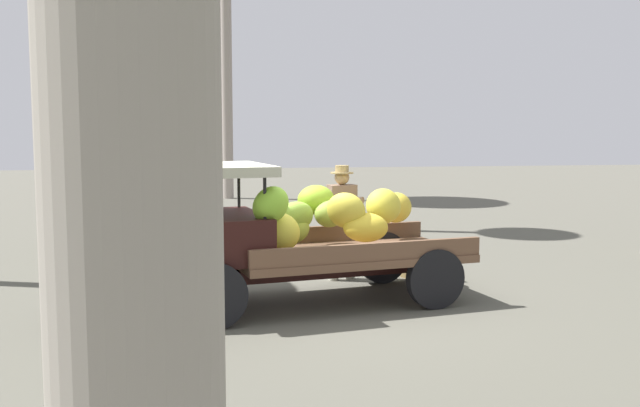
# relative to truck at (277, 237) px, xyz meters

# --- Properties ---
(ground_plane) EXTENTS (60.00, 60.00, 0.00)m
(ground_plane) POSITION_rel_truck_xyz_m (-0.25, -0.01, -0.89)
(ground_plane) COLOR #5C594E
(truck) EXTENTS (4.63, 2.45, 1.82)m
(truck) POSITION_rel_truck_xyz_m (0.00, 0.00, 0.00)
(truck) COLOR black
(truck) RESTS_ON ground
(farmer) EXTENTS (0.52, 0.49, 1.71)m
(farmer) POSITION_rel_truck_xyz_m (-1.11, -1.43, 0.08)
(farmer) COLOR #BAB6A4
(farmer) RESTS_ON ground
(wooden_crate) EXTENTS (0.57, 0.66, 0.48)m
(wooden_crate) POSITION_rel_truck_xyz_m (-2.31, -1.28, -0.65)
(wooden_crate) COLOR brown
(wooden_crate) RESTS_ON ground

